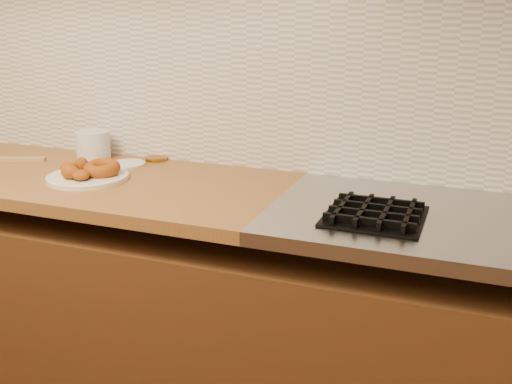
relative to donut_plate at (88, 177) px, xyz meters
The scene contains 11 objects.
wall_back 0.59m from the donut_plate, 67.65° to the left, with size 4.00×0.02×2.70m, color tan.
base_cabinet 0.54m from the donut_plate, 18.33° to the left, with size 3.60×0.60×0.77m, color #502913.
backsplash 0.48m from the donut_plate, 66.95° to the left, with size 3.60×0.02×0.60m, color silver.
burner_grates 1.27m from the donut_plate, ahead, with size 0.91×0.26×0.03m.
donut_plate is the anchor object (origin of this frame).
ring_donut 0.05m from the donut_plate, 33.71° to the left, with size 0.12×0.12×0.04m, color #9D4915.
fried_dough_chunks 0.05m from the donut_plate, 144.60° to the right, with size 0.16×0.16×0.05m.
plastic_tub 0.29m from the donut_plate, 121.60° to the left, with size 0.12×0.12×0.10m, color silver.
tub_lid 0.21m from the donut_plate, 85.60° to the left, with size 0.13×0.13×0.01m, color silver.
brass_jar_lid 0.31m from the donut_plate, 75.25° to the left, with size 0.08×0.08×0.01m, color #9C6F1F.
wooden_utensil 0.40m from the donut_plate, 163.89° to the left, with size 0.19×0.02×0.02m, color #A48556.
Camera 1 is at (1.05, 0.08, 1.45)m, focal length 42.00 mm.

